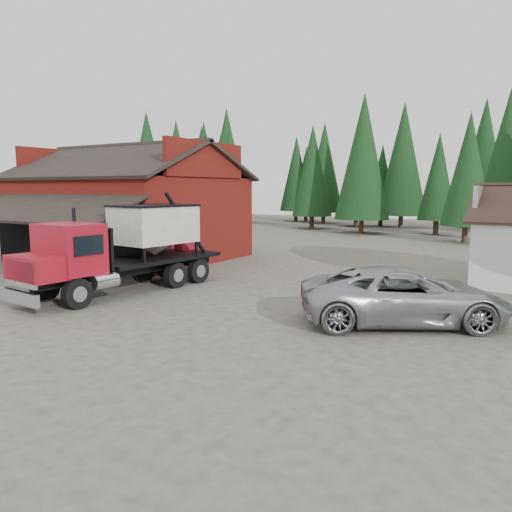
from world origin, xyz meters
The scene contains 8 objects.
ground centered at (0.00, 0.00, 0.00)m, with size 120.00×120.00×0.00m, color #494339.
red_barn centered at (-11.00, 9.90, 2.69)m, with size 12.80×13.63×7.18m.
conifer_backdrop centered at (0.00, 42.00, 0.00)m, with size 76.00×16.00×16.00m, color #103216, non-canonical shape.
near_pine_a centered at (-22.00, 28.00, 6.39)m, with size 4.40×4.40×11.40m.
near_pine_b centered at (6.00, 30.00, 5.89)m, with size 3.96×3.96×10.40m.
near_pine_d centered at (-4.00, 34.00, 7.39)m, with size 5.28×5.28×13.40m.
feed_truck centered at (-3.49, 2.15, 1.98)m, with size 3.51×9.61×4.24m.
silver_car centered at (8.00, 3.00, 0.92)m, with size 3.06×6.64×1.84m, color #9EA1A5.
Camera 1 is at (11.96, -13.07, 4.39)m, focal length 35.00 mm.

